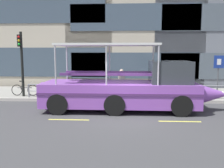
{
  "coord_description": "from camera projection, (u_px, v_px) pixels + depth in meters",
  "views": [
    {
      "loc": [
        0.07,
        -10.88,
        2.91
      ],
      "look_at": [
        -0.63,
        1.44,
        1.3
      ],
      "focal_mm": 38.46,
      "sensor_mm": 36.0,
      "label": 1
    }
  ],
  "objects": [
    {
      "name": "lane_centreline",
      "position": [
        124.0,
        121.0,
        10.35
      ],
      "size": [
        25.8,
        0.12,
        0.01
      ],
      "color": "#DBD64C",
      "rests_on": "ground_plane"
    },
    {
      "name": "ground_plane",
      "position": [
        124.0,
        116.0,
        11.15
      ],
      "size": [
        120.0,
        120.0,
        0.0
      ],
      "primitive_type": "plane",
      "color": "#3D3D3F"
    },
    {
      "name": "sidewalk",
      "position": [
        124.0,
        94.0,
        16.68
      ],
      "size": [
        32.0,
        4.8,
        0.18
      ],
      "primitive_type": "cube",
      "color": "gray",
      "rests_on": "ground_plane"
    },
    {
      "name": "curb_edge",
      "position": [
        124.0,
        101.0,
        14.22
      ],
      "size": [
        32.0,
        0.18,
        0.18
      ],
      "primitive_type": "cube",
      "color": "#B2ADA3",
      "rests_on": "ground_plane"
    },
    {
      "name": "leaned_bicycle",
      "position": [
        25.0,
        90.0,
        15.36
      ],
      "size": [
        1.74,
        0.46,
        0.96
      ],
      "color": "black",
      "rests_on": "sidewalk"
    },
    {
      "name": "pedestrian_mid_left",
      "position": [
        122.0,
        80.0,
        15.02
      ],
      "size": [
        0.43,
        0.33,
        1.71
      ],
      "color": "black",
      "rests_on": "sidewalk"
    },
    {
      "name": "parking_sign",
      "position": [
        218.0,
        69.0,
        14.53
      ],
      "size": [
        0.6,
        0.12,
        2.57
      ],
      "color": "#4C4F54",
      "rests_on": "sidewalk"
    },
    {
      "name": "traffic_light_pole",
      "position": [
        21.0,
        58.0,
        14.84
      ],
      "size": [
        0.24,
        0.46,
        4.01
      ],
      "color": "black",
      "rests_on": "sidewalk"
    },
    {
      "name": "pedestrian_near_bow",
      "position": [
        172.0,
        79.0,
        15.53
      ],
      "size": [
        0.31,
        0.48,
        1.77
      ],
      "color": "#1E2338",
      "rests_on": "sidewalk"
    },
    {
      "name": "curb_guardrail",
      "position": [
        125.0,
        89.0,
        14.47
      ],
      "size": [
        11.98,
        0.09,
        0.83
      ],
      "color": "gray",
      "rests_on": "sidewalk"
    },
    {
      "name": "duck_tour_boat",
      "position": [
        130.0,
        89.0,
        12.16
      ],
      "size": [
        9.59,
        2.58,
        3.36
      ],
      "color": "purple",
      "rests_on": "ground_plane"
    }
  ]
}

